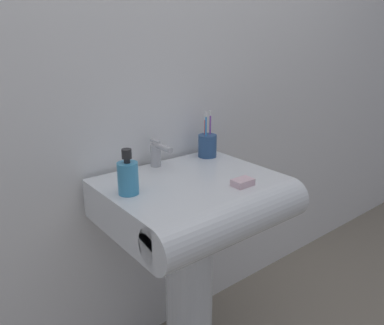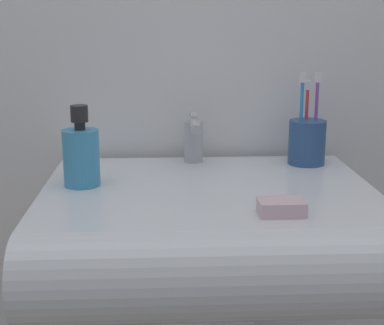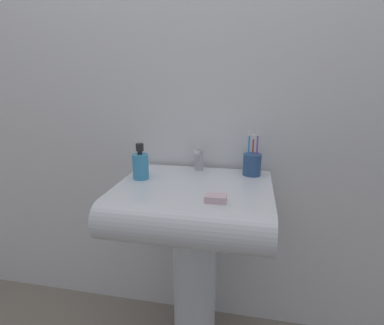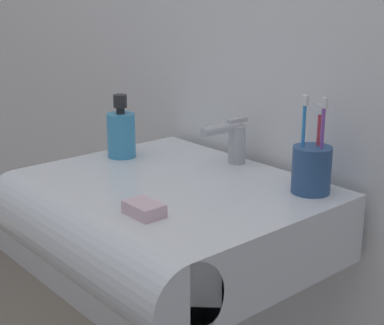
% 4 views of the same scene
% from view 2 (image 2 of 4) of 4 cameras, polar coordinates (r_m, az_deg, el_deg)
% --- Properties ---
extents(sink_basin, '(0.61, 0.53, 0.14)m').
position_cam_2_polar(sink_basin, '(1.07, 1.77, -6.82)').
color(sink_basin, white).
rests_on(sink_basin, sink_pedestal).
extents(faucet, '(0.04, 0.13, 0.11)m').
position_cam_2_polar(faucet, '(1.25, 0.19, 2.50)').
color(faucet, '#B7B7BC').
rests_on(faucet, sink_basin).
extents(toothbrush_cup, '(0.08, 0.08, 0.20)m').
position_cam_2_polar(toothbrush_cup, '(1.27, 11.09, 2.07)').
color(toothbrush_cup, '#2D5184').
rests_on(toothbrush_cup, sink_basin).
extents(soap_bottle, '(0.07, 0.07, 0.15)m').
position_cam_2_polar(soap_bottle, '(1.11, -10.70, 0.72)').
color(soap_bottle, '#3F99CC').
rests_on(soap_bottle, sink_basin).
extents(bar_soap, '(0.07, 0.05, 0.02)m').
position_cam_2_polar(bar_soap, '(0.95, 8.66, -4.32)').
color(bar_soap, silver).
rests_on(bar_soap, sink_basin).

